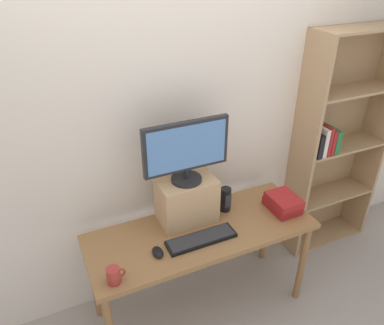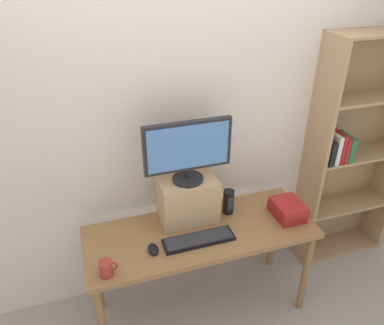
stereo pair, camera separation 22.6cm
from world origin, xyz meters
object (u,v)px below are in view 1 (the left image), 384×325
(desk, at_px, (201,239))
(coffee_mug, at_px, (114,275))
(bookshelf_unit, at_px, (335,144))
(computer_monitor, at_px, (186,150))
(keyboard, at_px, (201,239))
(desk_speaker, at_px, (225,199))
(riser_box, at_px, (187,200))
(computer_mouse, at_px, (158,252))
(book_stack, at_px, (283,203))

(desk, relative_size, coffee_mug, 13.92)
(desk, distance_m, bookshelf_unit, 1.41)
(computer_monitor, relative_size, keyboard, 1.23)
(coffee_mug, xyz_separation_m, desk_speaker, (0.88, 0.33, 0.04))
(desk, relative_size, riser_box, 4.02)
(computer_monitor, height_order, keyboard, computer_monitor)
(computer_mouse, bearing_deg, desk, 15.63)
(desk, relative_size, computer_monitor, 2.71)
(bookshelf_unit, distance_m, desk_speaker, 1.12)
(bookshelf_unit, relative_size, riser_box, 4.98)
(book_stack, height_order, coffee_mug, book_stack)
(bookshelf_unit, relative_size, computer_mouse, 18.14)
(desk, distance_m, riser_box, 0.29)
(desk_speaker, bearing_deg, book_stack, -24.35)
(desk, relative_size, book_stack, 6.04)
(computer_mouse, bearing_deg, bookshelf_unit, 12.37)
(desk, xyz_separation_m, computer_mouse, (-0.34, -0.10, 0.10))
(bookshelf_unit, distance_m, keyboard, 1.46)
(desk, distance_m, book_stack, 0.64)
(computer_mouse, relative_size, desk_speaker, 0.58)
(desk, height_order, computer_monitor, computer_monitor)
(computer_monitor, relative_size, coffee_mug, 5.14)
(keyboard, bearing_deg, computer_monitor, 88.93)
(riser_box, xyz_separation_m, computer_monitor, (0.00, -0.00, 0.38))
(riser_box, height_order, computer_monitor, computer_monitor)
(desk, height_order, riser_box, riser_box)
(riser_box, height_order, keyboard, riser_box)
(riser_box, xyz_separation_m, keyboard, (-0.00, -0.24, -0.15))
(desk_speaker, bearing_deg, computer_mouse, -159.34)
(riser_box, bearing_deg, desk_speaker, -3.70)
(computer_monitor, bearing_deg, book_stack, -15.68)
(bookshelf_unit, bearing_deg, riser_box, -174.67)
(desk, relative_size, bookshelf_unit, 0.81)
(book_stack, relative_size, desk_speaker, 1.40)
(bookshelf_unit, relative_size, computer_monitor, 3.35)
(book_stack, bearing_deg, desk_speaker, 155.65)
(computer_monitor, height_order, computer_mouse, computer_monitor)
(coffee_mug, bearing_deg, riser_box, 30.16)
(desk, bearing_deg, riser_box, 106.75)
(coffee_mug, bearing_deg, keyboard, 10.18)
(computer_mouse, relative_size, book_stack, 0.41)
(bookshelf_unit, distance_m, book_stack, 0.81)
(coffee_mug, height_order, desk_speaker, desk_speaker)
(keyboard, bearing_deg, desk_speaker, 36.88)
(desk, distance_m, computer_mouse, 0.37)
(computer_monitor, bearing_deg, riser_box, 90.00)
(keyboard, distance_m, coffee_mug, 0.60)
(computer_monitor, bearing_deg, coffee_mug, -149.95)
(book_stack, bearing_deg, desk, 176.08)
(desk_speaker, bearing_deg, coffee_mug, -159.72)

